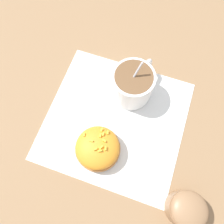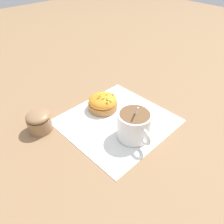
% 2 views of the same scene
% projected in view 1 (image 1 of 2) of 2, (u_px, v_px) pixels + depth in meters
% --- Properties ---
extents(ground_plane, '(3.00, 3.00, 0.00)m').
position_uv_depth(ground_plane, '(115.00, 120.00, 0.46)').
color(ground_plane, '#93704C').
extents(paper_napkin, '(0.28, 0.29, 0.00)m').
position_uv_depth(paper_napkin, '(115.00, 120.00, 0.46)').
color(paper_napkin, white).
rests_on(paper_napkin, ground_plane).
extents(coffee_cup, '(0.11, 0.08, 0.10)m').
position_uv_depth(coffee_cup, '(133.00, 84.00, 0.44)').
color(coffee_cup, white).
rests_on(coffee_cup, paper_napkin).
extents(frosted_pastry, '(0.09, 0.09, 0.05)m').
position_uv_depth(frosted_pastry, '(98.00, 148.00, 0.42)').
color(frosted_pastry, '#B2753D').
rests_on(frosted_pastry, paper_napkin).
extents(sugar_bowl, '(0.06, 0.06, 0.06)m').
position_uv_depth(sugar_bowl, '(186.00, 209.00, 0.38)').
color(sugar_bowl, '#99704C').
rests_on(sugar_bowl, ground_plane).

